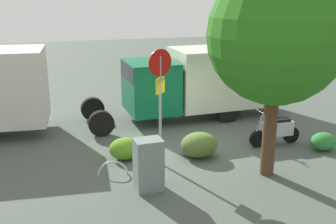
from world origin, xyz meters
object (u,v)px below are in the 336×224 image
object	(u,v)px
bike_rack_hoop	(113,175)
stop_sign	(160,89)
street_tree	(277,36)
motorcycle	(276,130)
utility_cabinet	(148,165)
box_truck_near	(204,79)

from	to	relation	value
bike_rack_hoop	stop_sign	bearing A→B (deg)	-165.79
stop_sign	street_tree	world-z (taller)	street_tree
motorcycle	utility_cabinet	world-z (taller)	utility_cabinet
box_truck_near	street_tree	bearing A→B (deg)	85.06
utility_cabinet	street_tree	bearing A→B (deg)	-179.87
utility_cabinet	stop_sign	bearing A→B (deg)	-115.51
bike_rack_hoop	box_truck_near	bearing A→B (deg)	-133.80
box_truck_near	bike_rack_hoop	size ratio (longest dim) A/B	9.44
stop_sign	bike_rack_hoop	bearing A→B (deg)	14.21
street_tree	bike_rack_hoop	world-z (taller)	street_tree
box_truck_near	motorcycle	bearing A→B (deg)	105.05
box_truck_near	utility_cabinet	xyz separation A→B (m)	(3.51, 5.53, -0.87)
street_tree	utility_cabinet	size ratio (longest dim) A/B	4.15
box_truck_near	bike_rack_hoop	xyz separation A→B (m)	(4.29, 4.47, -1.54)
utility_cabinet	box_truck_near	bearing A→B (deg)	-122.42
motorcycle	stop_sign	distance (m)	4.41
utility_cabinet	motorcycle	bearing A→B (deg)	-157.75
utility_cabinet	bike_rack_hoop	bearing A→B (deg)	-53.70
motorcycle	bike_rack_hoop	size ratio (longest dim) A/B	2.13
street_tree	motorcycle	bearing A→B (deg)	-125.14
stop_sign	box_truck_near	bearing A→B (deg)	-124.61
street_tree	bike_rack_hoop	bearing A→B (deg)	-14.25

